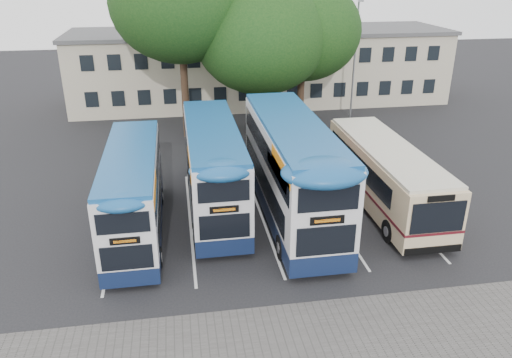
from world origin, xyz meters
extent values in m
plane|color=black|center=(0.00, 0.00, 0.00)|extent=(120.00, 120.00, 0.00)
cube|color=#595654|center=(-2.00, -5.00, 0.01)|extent=(40.00, 6.00, 0.01)
cube|color=silver|center=(-10.75, 5.00, 0.01)|extent=(0.12, 11.00, 0.01)
cube|color=silver|center=(-7.25, 5.00, 0.01)|extent=(0.12, 11.00, 0.01)
cube|color=silver|center=(-3.75, 5.00, 0.01)|extent=(0.12, 11.00, 0.01)
cube|color=silver|center=(-0.25, 5.00, 0.01)|extent=(0.12, 11.00, 0.01)
cube|color=silver|center=(3.25, 5.00, 0.01)|extent=(0.12, 11.00, 0.01)
cube|color=#BBB597|center=(0.00, 27.00, 3.00)|extent=(32.00, 8.00, 6.00)
cube|color=#4C4C4F|center=(0.00, 27.00, 6.05)|extent=(32.40, 8.40, 0.30)
cube|color=black|center=(0.00, 22.98, 1.70)|extent=(30.00, 0.06, 1.20)
cube|color=black|center=(0.00, 22.98, 4.50)|extent=(30.00, 0.06, 1.20)
cylinder|color=gray|center=(6.00, 20.00, 4.50)|extent=(0.14, 0.14, 9.00)
cube|color=gray|center=(6.00, 20.00, 9.00)|extent=(0.12, 0.80, 0.12)
cube|color=gray|center=(6.00, 19.60, 8.95)|extent=(0.25, 0.50, 0.12)
cylinder|color=black|center=(-6.90, 17.87, 3.35)|extent=(0.50, 0.50, 6.71)
ellipsoid|color=black|center=(-6.90, 17.87, 9.12)|extent=(9.16, 9.16, 7.78)
cylinder|color=black|center=(-1.70, 17.11, 2.55)|extent=(0.50, 0.50, 5.10)
ellipsoid|color=black|center=(-1.70, 17.11, 6.93)|extent=(8.88, 8.88, 7.55)
cylinder|color=black|center=(1.50, 18.46, 2.61)|extent=(0.50, 0.50, 5.22)
ellipsoid|color=black|center=(1.50, 18.46, 7.10)|extent=(8.11, 8.11, 6.89)
cube|color=#101C3D|center=(-9.69, 4.36, 0.63)|extent=(2.24, 9.43, 0.72)
cube|color=silver|center=(-9.69, 4.36, 2.38)|extent=(2.24, 9.43, 2.78)
cube|color=#174E8A|center=(-9.69, 4.36, 3.82)|extent=(2.20, 9.24, 0.27)
cube|color=black|center=(-9.69, 4.62, 1.62)|extent=(2.28, 8.35, 0.90)
cube|color=black|center=(-9.69, 4.36, 3.01)|extent=(2.28, 8.89, 0.81)
cube|color=orange|center=(-8.56, 1.26, 3.50)|extent=(0.02, 2.87, 0.49)
cube|color=black|center=(-9.69, -0.39, 2.29)|extent=(1.08, 0.06, 0.27)
cylinder|color=black|center=(-10.71, 7.09, 0.45)|extent=(0.27, 0.90, 0.90)
cylinder|color=black|center=(-8.68, 7.09, 0.45)|extent=(0.27, 0.90, 0.90)
cylinder|color=black|center=(-10.71, 1.26, 0.45)|extent=(0.27, 0.90, 0.90)
cylinder|color=black|center=(-8.68, 1.26, 0.45)|extent=(0.27, 0.90, 0.90)
cube|color=#101C3D|center=(-5.94, 6.27, 0.68)|extent=(2.44, 10.24, 0.78)
cube|color=silver|center=(-5.94, 6.27, 2.58)|extent=(2.44, 10.24, 3.02)
cube|color=#174E8A|center=(-5.94, 6.27, 4.14)|extent=(2.39, 10.03, 0.29)
cube|color=black|center=(-5.94, 6.56, 1.76)|extent=(2.48, 9.07, 0.98)
cube|color=black|center=(-5.94, 6.27, 3.27)|extent=(2.48, 9.65, 0.88)
cube|color=orange|center=(-4.71, 2.91, 3.80)|extent=(0.02, 3.12, 0.54)
cube|color=black|center=(-5.94, 1.12, 2.49)|extent=(1.17, 0.06, 0.29)
cylinder|color=black|center=(-7.04, 9.24, 0.49)|extent=(0.29, 0.98, 0.98)
cylinder|color=black|center=(-4.84, 9.24, 0.49)|extent=(0.29, 0.98, 0.98)
cylinder|color=black|center=(-7.04, 2.91, 0.49)|extent=(0.29, 0.98, 0.98)
cylinder|color=black|center=(-4.84, 2.91, 0.49)|extent=(0.29, 0.98, 0.98)
cube|color=#101C3D|center=(-2.33, 4.82, 0.76)|extent=(2.73, 11.45, 0.87)
cube|color=silver|center=(-2.33, 4.82, 2.89)|extent=(2.73, 11.45, 3.38)
cube|color=#174E8A|center=(-2.33, 4.82, 4.63)|extent=(2.67, 11.22, 0.33)
cube|color=black|center=(-2.33, 5.15, 1.96)|extent=(2.77, 10.14, 1.09)
cube|color=black|center=(-2.33, 4.82, 3.65)|extent=(2.77, 10.79, 0.98)
cube|color=orange|center=(-0.96, 1.06, 4.25)|extent=(0.02, 3.49, 0.60)
cube|color=black|center=(-2.33, -0.93, 2.78)|extent=(1.31, 0.06, 0.33)
cylinder|color=black|center=(-3.57, 8.14, 0.55)|extent=(0.33, 1.09, 1.09)
cylinder|color=black|center=(-1.10, 8.14, 0.55)|extent=(0.33, 1.09, 1.09)
cylinder|color=black|center=(-3.57, 1.06, 0.55)|extent=(0.33, 1.09, 1.09)
cylinder|color=black|center=(-1.10, 1.06, 0.55)|extent=(0.33, 1.09, 1.09)
cube|color=#AA1A0B|center=(-0.95, 6.18, 3.65)|extent=(0.02, 4.36, 0.93)
cube|color=#D2B78C|center=(2.63, 5.24, 1.66)|extent=(2.64, 10.54, 2.69)
cube|color=beige|center=(2.63, 5.24, 3.06)|extent=(2.53, 10.12, 0.21)
cube|color=black|center=(2.63, 5.77, 2.11)|extent=(2.68, 8.43, 0.95)
cube|color=#501018|center=(2.63, 5.24, 1.21)|extent=(2.67, 10.56, 0.13)
cube|color=black|center=(2.63, -0.05, 2.00)|extent=(2.32, 0.06, 1.37)
cylinder|color=black|center=(1.44, 1.66, 0.53)|extent=(0.32, 1.05, 1.05)
cylinder|color=black|center=(3.82, 1.66, 0.53)|extent=(0.32, 1.05, 1.05)
cylinder|color=black|center=(1.44, 8.41, 0.53)|extent=(0.32, 1.05, 1.05)
cylinder|color=black|center=(3.82, 8.41, 0.53)|extent=(0.32, 1.05, 1.05)
camera|label=1|loc=(-7.55, -16.49, 11.51)|focal=35.00mm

